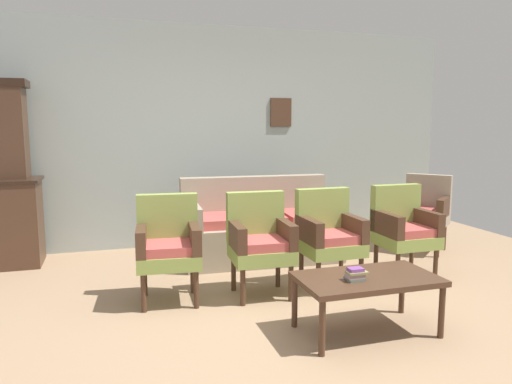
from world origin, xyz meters
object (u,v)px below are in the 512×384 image
Objects in this scene: armchair_row_middle at (168,243)px; wingback_chair_by_fireplace at (425,209)px; armchair_near_couch_end at (404,227)px; book_stack_on_table at (355,275)px; coffee_table at (367,282)px; armchair_by_doorway at (329,233)px; armchair_near_cabinet at (260,239)px; floral_couch at (260,229)px.

armchair_row_middle and wingback_chair_by_fireplace have the same top height.
armchair_near_couch_end is 6.07× the size of book_stack_on_table.
coffee_table is at bearing -133.76° from armchair_near_couch_end.
armchair_by_doorway is at bearing 73.82° from book_stack_on_table.
armchair_near_cabinet is at bearing 109.24° from book_stack_on_table.
floral_couch is 1.75× the size of coffee_table.
wingback_chair_by_fireplace is 2.60m from coffee_table.
book_stack_on_table is at bearing -135.63° from armchair_near_couch_end.
armchair_by_doorway is 1.00× the size of armchair_near_couch_end.
armchair_near_cabinet is at bearing -159.88° from wingback_chair_by_fireplace.
armchair_near_couch_end is at bearing -42.12° from floral_couch.
wingback_chair_by_fireplace is 2.73m from book_stack_on_table.
armchair_by_doorway is 1.00× the size of wingback_chair_by_fireplace.
armchair_near_cabinet is 1.11m from book_stack_on_table.
coffee_table is at bearing -39.95° from armchair_row_middle.
armchair_by_doorway is 0.83m from armchair_near_couch_end.
book_stack_on_table is (-0.31, -1.07, -0.04)m from armchair_by_doorway.
armchair_by_doorway is 1.84m from wingback_chair_by_fireplace.
armchair_near_couch_end is at bearing -0.56° from armchair_row_middle.
armchair_near_cabinet and armchair_near_couch_end have the same top height.
armchair_by_doorway is at bearing -73.16° from floral_couch.
wingback_chair_by_fireplace is (0.82, 0.79, 0.00)m from armchair_near_couch_end.
floral_couch is at bearing 90.43° from book_stack_on_table.
armchair_row_middle is at bearing -166.22° from wingback_chair_by_fireplace.
floral_couch is 1.94× the size of armchair_by_doorway.
coffee_table is at bearing -134.90° from wingback_chair_by_fireplace.
armchair_row_middle is 1.00× the size of armchair_near_cabinet.
book_stack_on_table is at bearing -106.18° from armchair_by_doorway.
floral_couch is at bearing 137.88° from armchair_near_couch_end.
coffee_table is (-0.18, -1.01, -0.12)m from armchair_by_doorway.
armchair_by_doorway is 0.90× the size of coffee_table.
floral_couch and wingback_chair_by_fireplace have the same top height.
coffee_table is (0.15, -2.09, 0.05)m from floral_couch.
armchair_row_middle is 1.00× the size of wingback_chair_by_fireplace.
armchair_near_cabinet and armchair_by_doorway have the same top height.
armchair_row_middle and armchair_near_couch_end have the same top height.
armchair_by_doorway and wingback_chair_by_fireplace have the same top height.
armchair_near_couch_end and wingback_chair_by_fireplace have the same top height.
armchair_by_doorway is at bearing -177.27° from armchair_near_couch_end.
wingback_chair_by_fireplace is (2.33, 0.85, 0.00)m from armchair_near_cabinet.
armchair_near_couch_end is (1.15, -1.04, 0.17)m from floral_couch.
armchair_near_couch_end reaches higher than book_stack_on_table.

